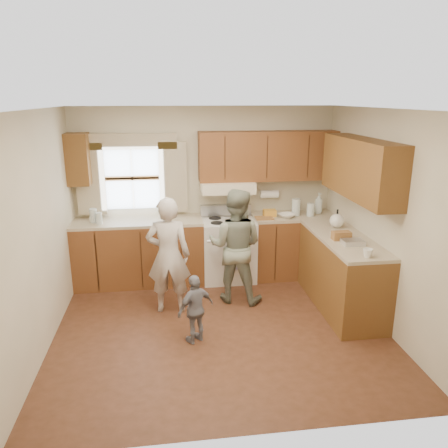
{
  "coord_description": "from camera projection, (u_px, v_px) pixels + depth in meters",
  "views": [
    {
      "loc": [
        -0.57,
        -4.58,
        2.62
      ],
      "look_at": [
        0.1,
        0.4,
        1.15
      ],
      "focal_mm": 35.0,
      "sensor_mm": 36.0,
      "label": 1
    }
  ],
  "objects": [
    {
      "name": "kitchen_fixtures",
      "position": [
        254.0,
        231.0,
        6.04
      ],
      "size": [
        3.8,
        2.25,
        2.15
      ],
      "color": "#4D2510",
      "rests_on": "ground"
    },
    {
      "name": "woman_left",
      "position": [
        168.0,
        256.0,
        5.37
      ],
      "size": [
        0.57,
        0.4,
        1.48
      ],
      "primitive_type": "imported",
      "rotation": [
        0.0,
        0.0,
        3.05
      ],
      "color": "#BEB2AA",
      "rests_on": "ground"
    },
    {
      "name": "woman_right",
      "position": [
        235.0,
        246.0,
        5.67
      ],
      "size": [
        0.89,
        0.8,
        1.51
      ],
      "primitive_type": "imported",
      "rotation": [
        0.0,
        0.0,
        2.76
      ],
      "color": "#29402B",
      "rests_on": "ground"
    },
    {
      "name": "room",
      "position": [
        220.0,
        226.0,
        4.82
      ],
      "size": [
        3.8,
        3.8,
        3.8
      ],
      "color": "#432615",
      "rests_on": "ground"
    },
    {
      "name": "child",
      "position": [
        196.0,
        309.0,
        4.76
      ],
      "size": [
        0.49,
        0.41,
        0.79
      ],
      "primitive_type": "imported",
      "rotation": [
        0.0,
        0.0,
        3.71
      ],
      "color": "gray",
      "rests_on": "ground"
    },
    {
      "name": "stove",
      "position": [
        228.0,
        248.0,
        6.44
      ],
      "size": [
        0.76,
        0.67,
        1.07
      ],
      "color": "silver",
      "rests_on": "ground"
    }
  ]
}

